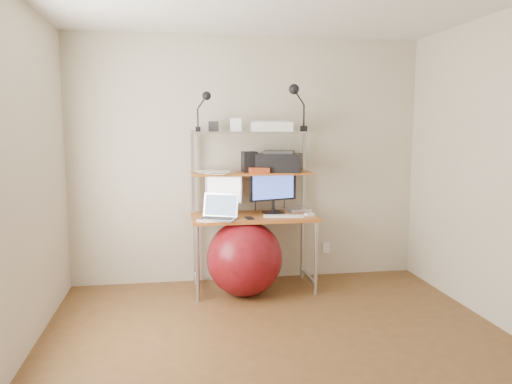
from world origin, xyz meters
The scene contains 20 objects.
room centered at (0.00, 0.00, 1.25)m, with size 3.60×3.60×3.60m.
computer_desk centered at (0.00, 1.50, 0.96)m, with size 1.20×0.60×1.57m.
wall_outlet centered at (0.85, 1.79, 0.30)m, with size 0.08×0.01×0.12m, color white.
monitor_silver centered at (-0.28, 1.57, 0.96)m, with size 0.36×0.18×0.41m.
monitor_black centered at (0.21, 1.55, 0.99)m, with size 0.49×0.20×0.51m.
laptop centered at (-0.34, 1.31, 0.79)m, with size 0.42×0.38×0.30m.
keyboard centered at (0.27, 1.33, 0.75)m, with size 0.39×0.11×0.01m, color white.
mouse centered at (0.53, 1.32, 0.75)m, with size 0.09×0.05×0.02m, color white.
mac_mini centered at (0.46, 1.56, 0.76)m, with size 0.22×0.22×0.04m, color #B9B9BD.
phone centered at (-0.07, 1.28, 0.74)m, with size 0.07×0.12×0.01m, color black.
printer centered at (0.28, 1.59, 1.25)m, with size 0.51×0.42×0.21m.
nas_cube centered at (-0.02, 1.60, 1.25)m, with size 0.14×0.14×0.20m, color black.
red_box centered at (0.06, 1.48, 1.18)m, with size 0.18×0.12×0.05m, color #B9411D.
scanner centered at (0.19, 1.54, 1.60)m, with size 0.41×0.28×0.10m.
box_white centered at (-0.15, 1.56, 1.61)m, with size 0.11×0.09×0.12m, color white.
box_grey centered at (-0.37, 1.63, 1.60)m, with size 0.10×0.10×0.10m, color #2E2E31.
clip_lamp_left centered at (-0.46, 1.49, 1.82)m, with size 0.15×0.08×0.38m.
clip_lamp_right centered at (0.42, 1.48, 1.88)m, with size 0.18×0.10×0.45m.
exercise_ball centered at (-0.11, 1.28, 0.36)m, with size 0.72×0.72×0.72m, color maroon.
paper_stack centered at (-0.36, 1.56, 1.16)m, with size 0.42×0.43×0.02m.
Camera 1 is at (-0.74, -3.28, 1.61)m, focal length 35.00 mm.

